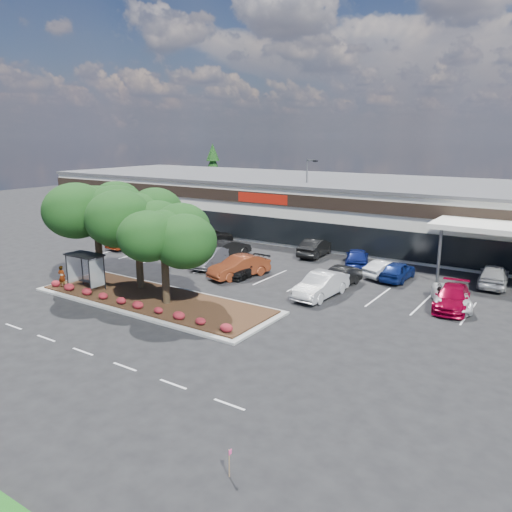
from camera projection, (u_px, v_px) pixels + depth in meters
The scene contains 29 objects.
ground at pixel (130, 325), 29.90m from camera, with size 160.00×160.00×0.00m, color black.
retail_store at pixel (355, 207), 56.57m from camera, with size 80.40×25.20×6.25m.
landscape_island at pixel (154, 300), 34.18m from camera, with size 18.00×6.00×0.26m.
lane_markings at pixel (231, 283), 38.41m from camera, with size 33.12×20.06×0.01m.
shrub_row at pixel (130, 303), 32.39m from camera, with size 17.00×0.80×0.50m, color maroon, non-canonical shape.
bus_shelter at pixel (87, 261), 35.78m from camera, with size 2.75×1.55×2.59m.
island_tree_west at pixel (97, 231), 36.86m from camera, with size 7.20×7.20×7.89m, color black, non-canonical shape.
island_tree_mid at pixel (138, 238), 35.61m from camera, with size 6.60×6.60×7.32m, color black, non-canonical shape.
island_tree_east at pixel (165, 255), 32.34m from camera, with size 5.80×5.80×6.50m, color black, non-canonical shape.
conifer_north_west at pixel (213, 174), 82.11m from camera, with size 4.40×4.40×10.00m, color black.
person_waiting at pixel (62, 276), 36.36m from camera, with size 0.59×0.39×1.63m, color #594C47.
light_pole at pixel (307, 205), 53.28m from camera, with size 1.43×0.62×8.74m.
survey_stake at pixel (230, 459), 16.42m from camera, with size 0.08×0.14×1.05m.
car_0 at pixel (131, 239), 50.60m from camera, with size 1.81×5.18×1.71m, color maroon.
car_1 at pixel (200, 250), 45.73m from camera, with size 2.02×5.01×1.71m, color #733A05.
car_2 at pixel (209, 258), 43.17m from camera, with size 1.68×4.83×1.59m, color #4D4D54.
car_3 at pixel (246, 267), 40.49m from camera, with size 1.92×4.72×1.37m, color black.
car_4 at pixel (239, 267), 39.94m from camera, with size 1.81×5.20×1.71m, color maroon.
car_5 at pixel (340, 277), 37.42m from camera, with size 1.53×4.39×1.45m, color black.
car_6 at pixel (321, 285), 34.98m from camera, with size 1.82×5.23×1.72m, color silver.
car_7 at pixel (452, 298), 32.66m from camera, with size 2.04×5.03×1.46m, color maroon.
car_8 at pixel (451, 297), 32.89m from camera, with size 2.32×5.03×1.40m, color silver.
car_9 at pixel (211, 236), 52.36m from camera, with size 1.98×4.91×1.67m, color black.
car_11 at pixel (229, 248), 47.08m from camera, with size 1.58×4.52×1.49m, color black.
car_12 at pixel (316, 247), 46.96m from camera, with size 1.76×5.06×1.67m, color black.
car_13 at pixel (357, 257), 43.10m from camera, with size 1.94×4.82×1.64m, color navy.
car_14 at pixel (385, 269), 39.98m from camera, with size 1.44×4.12×1.36m, color white.
car_15 at pixel (398, 271), 39.08m from camera, with size 1.77×4.41×1.50m, color navy.
car_16 at pixel (494, 275), 37.50m from camera, with size 2.01×4.99×1.70m, color #B7B7B7.
Camera 1 is at (21.86, -19.19, 11.04)m, focal length 35.00 mm.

